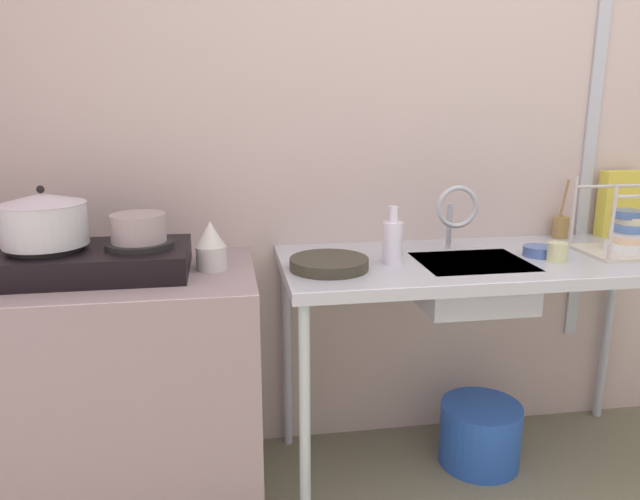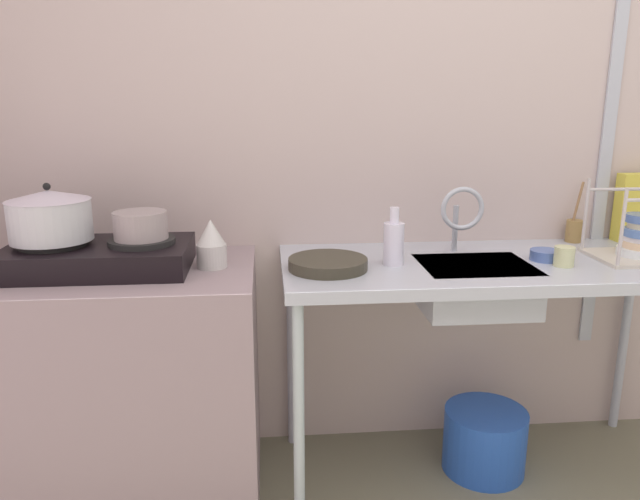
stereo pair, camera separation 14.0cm
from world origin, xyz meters
The scene contains 17 objects.
wall_back centered at (0.00, 1.58, 1.31)m, with size 4.97×0.10×2.62m, color #C2B0AA.
wall_metal_strip centered at (0.47, 1.53, 1.44)m, with size 0.05×0.01×2.09m, color #B0B7C5.
counter_concrete centered at (-1.49, 1.23, 0.42)m, with size 1.15×0.60×0.83m, color gray.
counter_sink centered at (-0.08, 1.23, 0.77)m, with size 1.48×0.60×0.83m.
stove centered at (-1.42, 1.23, 0.88)m, with size 0.59×0.35×0.10m.
pot_on_left_burner centered at (-1.56, 1.23, 1.02)m, with size 0.26×0.26×0.19m.
pot_on_right_burner centered at (-1.27, 1.23, 0.98)m, with size 0.17×0.17×0.09m.
percolator centered at (-1.05, 1.24, 0.91)m, with size 0.10×0.10×0.16m.
sink_basin centered at (-0.15, 1.19, 0.75)m, with size 0.38×0.31×0.16m, color #B0B7C5.
faucet centered at (-0.17, 1.32, 0.99)m, with size 0.16×0.09×0.25m.
frying_pan centered at (-0.66, 1.18, 0.85)m, with size 0.26×0.26×0.04m, color #363226.
cup_by_rack centered at (0.14, 1.15, 0.87)m, with size 0.07×0.07×0.07m, color beige.
small_bowl_on_drainboard centered at (0.11, 1.22, 0.85)m, with size 0.11×0.11×0.04m, color #4C69B0.
bottle_by_sink centered at (-0.43, 1.21, 0.91)m, with size 0.07×0.07×0.20m.
cereal_box centered at (0.60, 1.48, 0.97)m, with size 0.17×0.06×0.27m, color gold.
utensil_jar centered at (0.35, 1.48, 0.88)m, with size 0.06×0.06×0.24m.
bucket_on_floor centered at (-0.05, 1.24, 0.12)m, with size 0.31×0.31×0.24m, color blue.
Camera 2 is at (-0.86, -0.73, 1.38)m, focal length 33.72 mm.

